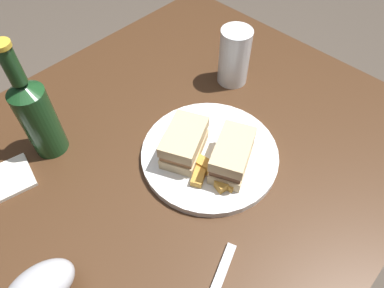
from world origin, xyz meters
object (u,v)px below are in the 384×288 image
at_px(plate, 210,154).
at_px(sandwich_half_left, 184,143).
at_px(napkin, 3,181).
at_px(gravy_boat, 39,288).
at_px(pint_glass, 234,60).
at_px(sandwich_half_right, 232,155).
at_px(cider_bottle, 36,114).

distance_m(plate, sandwich_half_left, 0.07).
bearing_deg(napkin, gravy_boat, 77.55).
distance_m(pint_glass, napkin, 0.57).
bearing_deg(sandwich_half_left, gravy_boat, 5.83).
xyz_separation_m(plate, gravy_boat, (0.39, -0.00, 0.03)).
bearing_deg(napkin, pint_glass, 166.67).
relative_size(plate, sandwich_half_left, 2.20).
height_order(sandwich_half_right, gravy_boat, sandwich_half_right).
bearing_deg(sandwich_half_left, plate, 136.74).
bearing_deg(napkin, sandwich_half_left, 143.52).
relative_size(cider_bottle, napkin, 2.41).
height_order(sandwich_half_right, napkin, sandwich_half_right).
bearing_deg(pint_glass, cider_bottle, -17.76).
distance_m(plate, sandwich_half_right, 0.07).
bearing_deg(sandwich_half_right, napkin, -42.50).
relative_size(sandwich_half_right, cider_bottle, 0.49).
distance_m(cider_bottle, napkin, 0.15).
height_order(plate, napkin, plate).
height_order(sandwich_half_left, sandwich_half_right, sandwich_half_right).
bearing_deg(sandwich_half_right, gravy_boat, -7.99).
height_order(pint_glass, napkin, pint_glass).
relative_size(sandwich_half_right, gravy_boat, 1.01).
height_order(plate, sandwich_half_left, sandwich_half_left).
relative_size(pint_glass, gravy_boat, 1.10).
bearing_deg(plate, cider_bottle, -50.61).
bearing_deg(sandwich_half_right, plate, -86.79).
xyz_separation_m(sandwich_half_left, pint_glass, (-0.26, -0.09, 0.01)).
distance_m(sandwich_half_right, gravy_boat, 0.40).
height_order(sandwich_half_right, cider_bottle, cider_bottle).
bearing_deg(sandwich_half_left, sandwich_half_right, 114.98).
xyz_separation_m(plate, sandwich_half_left, (0.04, -0.04, 0.04)).
bearing_deg(gravy_boat, sandwich_half_right, 172.01).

